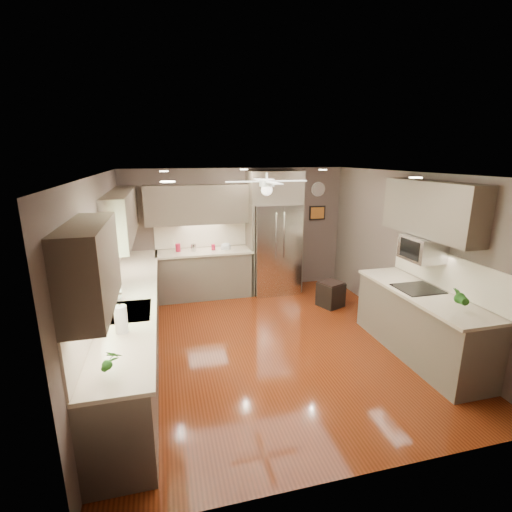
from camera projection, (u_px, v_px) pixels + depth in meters
name	position (u px, v px, depth m)	size (l,w,h in m)	color
floor	(271.00, 343.00, 5.59)	(5.00, 5.00, 0.00)	#4B1B0A
ceiling	(273.00, 174.00, 4.94)	(5.00, 5.00, 0.00)	white
wall_back	(237.00, 230.00, 7.61)	(4.50, 4.50, 0.00)	brown
wall_front	(363.00, 349.00, 2.93)	(4.50, 4.50, 0.00)	brown
wall_left	(103.00, 276.00, 4.73)	(5.00, 5.00, 0.00)	brown
wall_right	(409.00, 254.00, 5.80)	(5.00, 5.00, 0.00)	brown
canister_a	(178.00, 248.00, 7.13)	(0.10, 0.10, 0.15)	maroon
canister_b	(194.00, 248.00, 7.17)	(0.10, 0.10, 0.15)	silver
canister_d	(213.00, 247.00, 7.26)	(0.08, 0.08, 0.11)	maroon
soap_bottle	(118.00, 294.00, 4.70)	(0.09, 0.09, 0.20)	white
potted_plant_left	(111.00, 360.00, 3.10)	(0.15, 0.10, 0.28)	#24621C
potted_plant_right	(461.00, 297.00, 4.42)	(0.17, 0.14, 0.31)	#24621C
bowl	(226.00, 248.00, 7.29)	(0.21, 0.21, 0.05)	tan
left_run	(134.00, 323.00, 5.14)	(0.65, 4.70, 1.45)	brown
back_run	(205.00, 273.00, 7.36)	(1.85, 0.65, 1.45)	brown
uppers	(212.00, 215.00, 5.59)	(4.50, 4.70, 0.95)	brown
window	(97.00, 264.00, 4.19)	(0.05, 1.12, 0.92)	#BFF2B2
sink	(129.00, 314.00, 4.43)	(0.50, 0.70, 0.32)	silver
refrigerator	(275.00, 235.00, 7.47)	(1.06, 0.75, 2.45)	silver
right_run	(420.00, 322.00, 5.18)	(0.70, 2.20, 1.45)	brown
microwave	(422.00, 248.00, 5.17)	(0.43, 0.55, 0.34)	silver
ceiling_fan	(267.00, 185.00, 5.26)	(1.18, 1.18, 0.32)	white
recessed_lights	(262.00, 173.00, 5.31)	(2.84, 3.14, 0.01)	white
wall_clock	(318.00, 189.00, 7.80)	(0.30, 0.03, 0.30)	white
framed_print	(317.00, 213.00, 7.92)	(0.36, 0.03, 0.30)	black
stool	(331.00, 294.00, 6.91)	(0.52, 0.52, 0.47)	black
paper_towel	(121.00, 320.00, 3.85)	(0.13, 0.13, 0.33)	white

